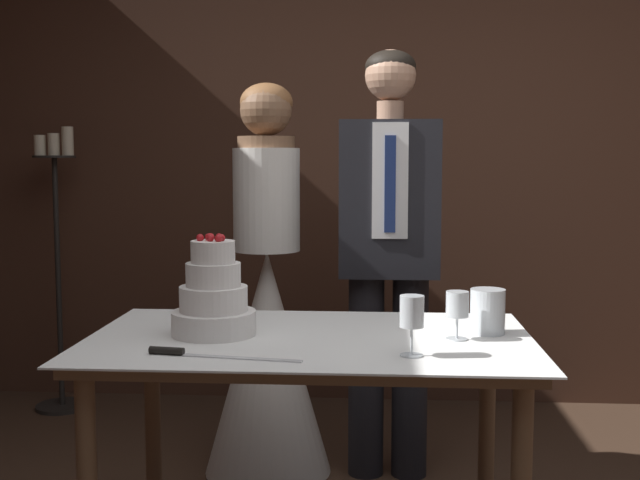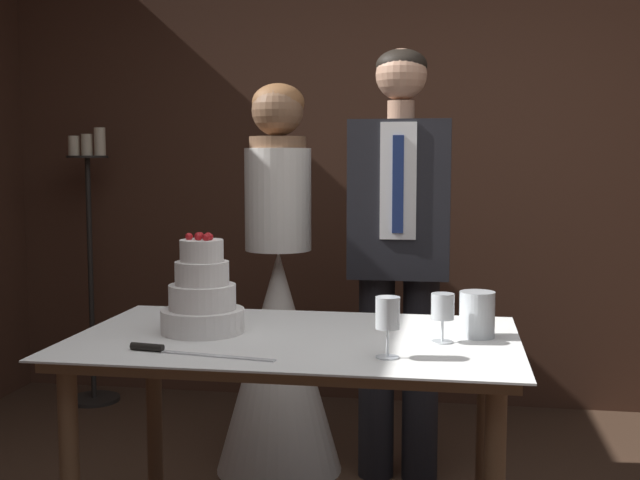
# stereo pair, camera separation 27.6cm
# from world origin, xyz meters

# --- Properties ---
(wall_back) EXTENTS (4.78, 0.12, 2.89)m
(wall_back) POSITION_xyz_m (0.00, 2.38, 1.44)
(wall_back) COLOR #472B1E
(wall_back) RESTS_ON ground_plane
(cake_table) EXTENTS (1.36, 0.83, 0.80)m
(cake_table) POSITION_xyz_m (-0.24, 0.33, 0.70)
(cake_table) COLOR brown
(cake_table) RESTS_ON ground_plane
(tiered_cake) EXTENTS (0.26, 0.26, 0.31)m
(tiered_cake) POSITION_xyz_m (-0.54, 0.34, 0.91)
(tiered_cake) COLOR white
(tiered_cake) RESTS_ON cake_table
(cake_knife) EXTENTS (0.44, 0.09, 0.02)m
(cake_knife) POSITION_xyz_m (-0.54, 0.06, 0.81)
(cake_knife) COLOR silver
(cake_knife) RESTS_ON cake_table
(wine_glass_near) EXTENTS (0.07, 0.07, 0.15)m
(wine_glass_near) POSITION_xyz_m (0.20, 0.32, 0.90)
(wine_glass_near) COLOR silver
(wine_glass_near) RESTS_ON cake_table
(wine_glass_middle) EXTENTS (0.07, 0.07, 0.17)m
(wine_glass_middle) POSITION_xyz_m (0.06, 0.10, 0.91)
(wine_glass_middle) COLOR silver
(wine_glass_middle) RESTS_ON cake_table
(hurricane_candle) EXTENTS (0.11, 0.11, 0.14)m
(hurricane_candle) POSITION_xyz_m (0.31, 0.41, 0.87)
(hurricane_candle) COLOR silver
(hurricane_candle) RESTS_ON cake_table
(bride) EXTENTS (0.54, 0.54, 1.66)m
(bride) POSITION_xyz_m (-0.50, 1.24, 0.61)
(bride) COLOR white
(bride) RESTS_ON ground_plane
(groom) EXTENTS (0.41, 0.25, 1.78)m
(groom) POSITION_xyz_m (0.01, 1.24, 1.00)
(groom) COLOR black
(groom) RESTS_ON ground_plane
(candle_stand) EXTENTS (0.28, 0.28, 1.51)m
(candle_stand) POSITION_xyz_m (-1.73, 2.04, 0.76)
(candle_stand) COLOR black
(candle_stand) RESTS_ON ground_plane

